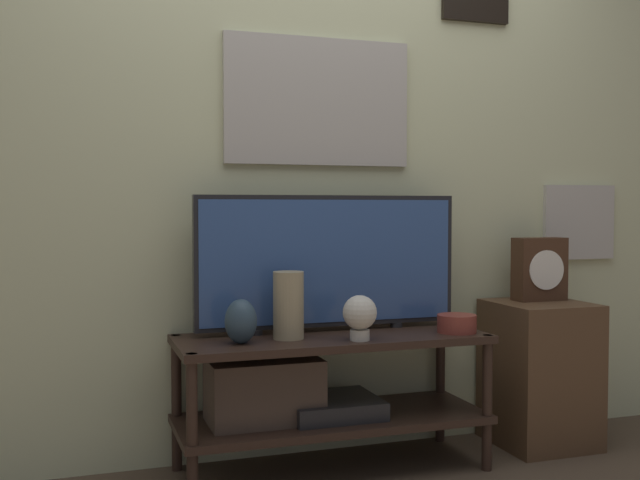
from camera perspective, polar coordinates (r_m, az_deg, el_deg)
The scene contains 9 objects.
wall_back at distance 3.18m, azimuth -0.62°, elevation 8.27°, with size 6.40×0.08×2.70m.
media_console at distance 2.96m, azimuth -0.95°, elevation -11.17°, with size 1.22×0.45×0.54m.
television at distance 3.01m, azimuth 0.68°, elevation -1.62°, with size 1.09×0.05×0.55m.
vase_wide_bowl at distance 3.05m, azimuth 10.38°, elevation -6.28°, with size 0.16×0.16×0.07m.
vase_tall_ceramic at distance 2.85m, azimuth -2.42°, elevation -4.99°, with size 0.12×0.12×0.26m.
vase_urn_stoneware at distance 2.77m, azimuth -6.05°, elevation -6.18°, with size 0.12×0.12×0.16m.
decorative_bust at distance 2.82m, azimuth 3.05°, elevation -5.69°, with size 0.13×0.13×0.17m.
side_table at distance 3.45m, azimuth 16.38°, elevation -9.71°, with size 0.39×0.40×0.62m.
mantel_clock at distance 3.45m, azimuth 16.38°, elevation -2.14°, with size 0.23×0.11×0.28m.
Camera 1 is at (-0.97, -2.47, 1.03)m, focal length 42.00 mm.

